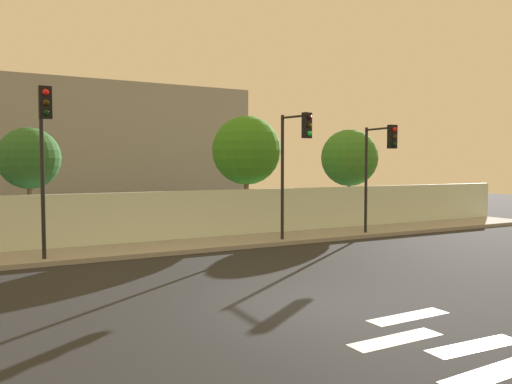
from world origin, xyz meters
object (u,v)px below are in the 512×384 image
object	(u,v)px
traffic_light_right	(296,148)
roadside_tree_rightmost	(349,158)
traffic_light_left	(380,155)
roadside_tree_midright	(246,151)
traffic_light_center	(44,136)
roadside_tree_midleft	(29,159)

from	to	relation	value
traffic_light_right	roadside_tree_rightmost	distance (m)	6.63
traffic_light_left	roadside_tree_midright	bearing A→B (deg)	134.82
traffic_light_center	roadside_tree_midleft	size ratio (longest dim) A/B	1.18
traffic_light_left	traffic_light_right	xyz separation A→B (m)	(-3.84, 0.22, 0.20)
traffic_light_left	roadside_tree_midright	size ratio (longest dim) A/B	0.86
traffic_light_center	roadside_tree_midright	world-z (taller)	traffic_light_center
traffic_light_right	roadside_tree_midleft	world-z (taller)	traffic_light_right
traffic_light_center	roadside_tree_midleft	xyz separation A→B (m)	(-0.11, 3.52, -0.60)
roadside_tree_rightmost	roadside_tree_midright	bearing A→B (deg)	180.00
roadside_tree_rightmost	traffic_light_center	bearing A→B (deg)	-165.79
roadside_tree_midright	roadside_tree_rightmost	xyz separation A→B (m)	(5.55, 0.00, -0.27)
traffic_light_center	roadside_tree_rightmost	distance (m)	14.36
traffic_light_center	roadside_tree_midright	size ratio (longest dim) A/B	0.99
traffic_light_right	roadside_tree_rightmost	xyz separation A→B (m)	(5.48, 3.72, -0.27)
traffic_light_left	traffic_light_center	xyz separation A→B (m)	(-12.27, 0.41, 0.42)
traffic_light_center	roadside_tree_rightmost	bearing A→B (deg)	14.21
traffic_light_center	roadside_tree_midleft	distance (m)	3.57
roadside_tree_midleft	roadside_tree_midright	world-z (taller)	roadside_tree_midright
traffic_light_left	roadside_tree_midleft	size ratio (longest dim) A/B	1.02
roadside_tree_midleft	roadside_tree_rightmost	world-z (taller)	roadside_tree_rightmost
traffic_light_left	roadside_tree_midright	distance (m)	5.55
traffic_light_left	traffic_light_center	world-z (taller)	traffic_light_center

